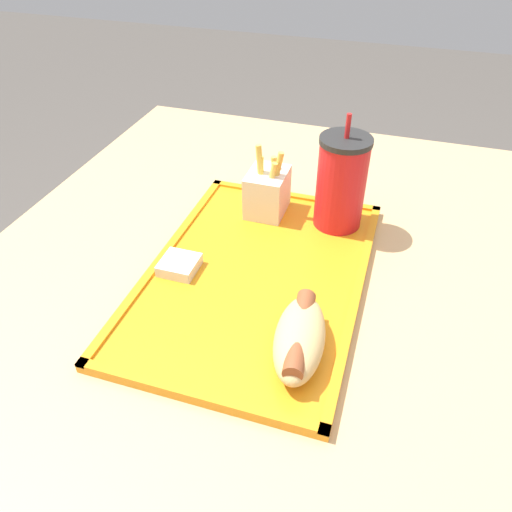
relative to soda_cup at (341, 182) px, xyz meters
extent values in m
cube|color=tan|center=(0.18, -0.07, -0.45)|extent=(1.10, 0.85, 0.73)
cube|color=orange|center=(0.15, -0.08, -0.08)|extent=(0.43, 0.29, 0.01)
cube|color=orange|center=(0.15, -0.22, -0.07)|extent=(0.43, 0.01, 0.00)
cube|color=orange|center=(0.15, 0.06, -0.07)|extent=(0.43, 0.01, 0.00)
cube|color=orange|center=(-0.06, -0.08, -0.07)|extent=(0.01, 0.29, 0.00)
cube|color=orange|center=(0.37, -0.08, -0.07)|extent=(0.01, 0.29, 0.00)
cylinder|color=red|center=(0.00, 0.00, 0.00)|extent=(0.07, 0.07, 0.13)
cylinder|color=#262626|center=(0.00, 0.00, 0.07)|extent=(0.08, 0.08, 0.01)
cylinder|color=red|center=(0.00, 0.00, 0.09)|extent=(0.01, 0.01, 0.03)
ellipsoid|color=#DBB270|center=(0.27, 0.01, -0.05)|extent=(0.14, 0.07, 0.05)
cylinder|color=brown|center=(0.27, 0.01, -0.04)|extent=(0.12, 0.04, 0.02)
cube|color=silver|center=(0.00, -0.11, -0.04)|extent=(0.07, 0.06, 0.07)
cylinder|color=#E5C14C|center=(0.01, -0.12, 0.00)|extent=(0.01, 0.02, 0.08)
cylinder|color=#E5C14C|center=(-0.02, -0.11, -0.01)|extent=(0.01, 0.02, 0.06)
cylinder|color=#E5C14C|center=(0.01, -0.10, -0.01)|extent=(0.01, 0.02, 0.06)
cylinder|color=#E5C14C|center=(0.00, -0.10, 0.00)|extent=(0.01, 0.02, 0.07)
cylinder|color=#E5C14C|center=(0.00, -0.12, -0.01)|extent=(0.01, 0.01, 0.07)
cube|color=silver|center=(0.18, -0.19, -0.06)|extent=(0.05, 0.05, 0.02)
cube|color=white|center=(0.18, -0.19, -0.06)|extent=(0.04, 0.04, 0.00)
camera|label=1|loc=(0.65, 0.08, 0.37)|focal=35.00mm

